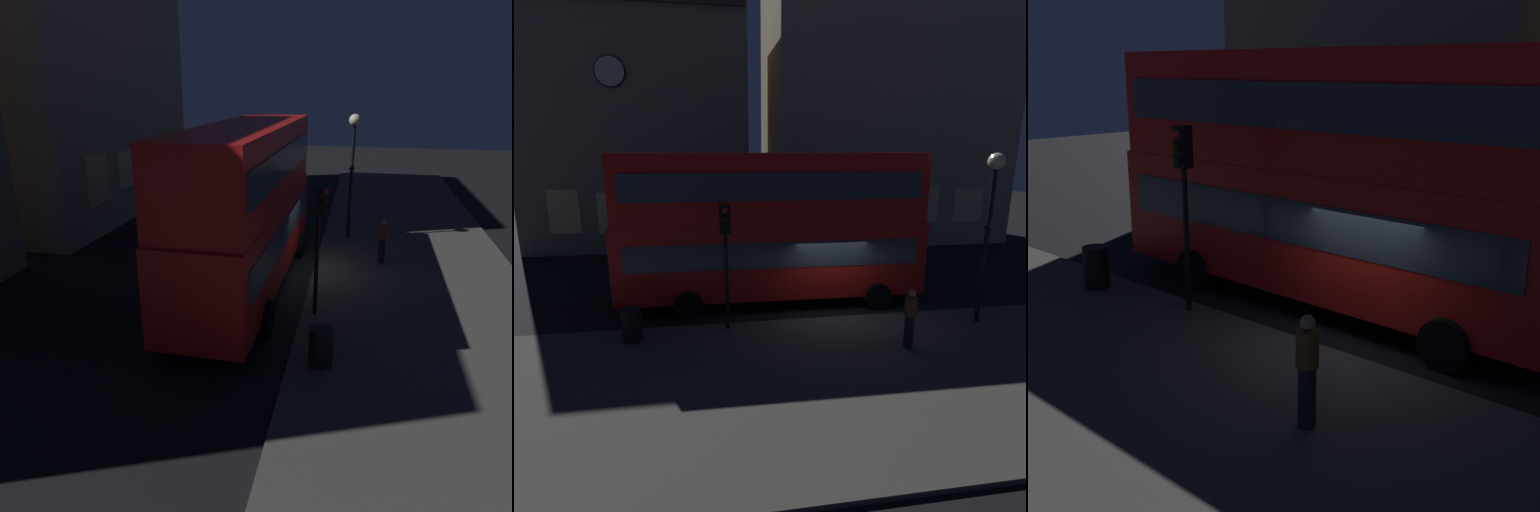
% 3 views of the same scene
% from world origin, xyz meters
% --- Properties ---
extents(ground_plane, '(80.00, 80.00, 0.00)m').
position_xyz_m(ground_plane, '(0.00, 0.00, 0.00)').
color(ground_plane, black).
extents(sidewalk_slab, '(44.00, 7.38, 0.12)m').
position_xyz_m(sidewalk_slab, '(0.00, -4.44, 0.06)').
color(sidewalk_slab, '#423F3D').
rests_on(sidewalk_slab, ground).
extents(building_with_clock, '(12.37, 7.82, 14.83)m').
position_xyz_m(building_with_clock, '(-7.93, 13.85, 7.42)').
color(building_with_clock, gray).
rests_on(building_with_clock, ground).
extents(building_plain_facade, '(14.26, 7.81, 18.24)m').
position_xyz_m(building_plain_facade, '(7.01, 13.08, 9.12)').
color(building_plain_facade, tan).
rests_on(building_plain_facade, ground).
extents(double_decker_bus, '(11.07, 2.98, 5.49)m').
position_xyz_m(double_decker_bus, '(-1.90, 1.34, 3.03)').
color(double_decker_bus, red).
rests_on(double_decker_bus, ground).
extents(traffic_light_near_kerb, '(0.32, 0.36, 3.90)m').
position_xyz_m(traffic_light_near_kerb, '(-3.67, -1.15, 2.93)').
color(traffic_light_near_kerb, black).
rests_on(traffic_light_near_kerb, sidewalk_slab).
extents(street_lamp, '(0.50, 0.50, 5.37)m').
position_xyz_m(street_lamp, '(4.42, -1.84, 4.06)').
color(street_lamp, black).
rests_on(street_lamp, sidewalk_slab).
extents(pedestrian, '(0.33, 0.33, 1.71)m').
position_xyz_m(pedestrian, '(1.33, -3.22, 1.00)').
color(pedestrian, black).
rests_on(pedestrian, sidewalk_slab).
extents(litter_bin, '(0.59, 0.59, 0.98)m').
position_xyz_m(litter_bin, '(-6.48, -1.55, 0.61)').
color(litter_bin, black).
rests_on(litter_bin, sidewalk_slab).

